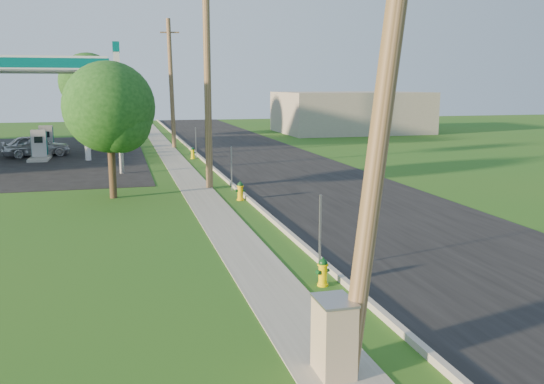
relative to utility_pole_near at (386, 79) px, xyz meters
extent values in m
plane|color=#245C1A|center=(0.60, 1.00, -4.80)|extent=(140.00, 140.00, 0.00)
cube|color=black|center=(5.10, 11.00, -4.79)|extent=(8.00, 120.00, 0.02)
cube|color=#A39F95|center=(1.10, 11.00, -4.73)|extent=(0.15, 120.00, 0.15)
cube|color=gray|center=(-0.65, 11.00, -4.79)|extent=(1.50, 120.00, 0.03)
cylinder|color=brown|center=(0.00, 0.00, -0.05)|extent=(1.31, 0.32, 9.48)
cylinder|color=brown|center=(0.00, 18.00, 0.10)|extent=(0.32, 0.32, 9.80)
cylinder|color=brown|center=(0.00, 36.00, -0.05)|extent=(0.49, 0.32, 9.50)
cube|color=brown|center=(0.00, 36.00, 3.70)|extent=(1.40, 0.10, 0.12)
cube|color=gray|center=(0.85, 5.20, -3.80)|extent=(0.05, 0.04, 2.00)
cube|color=gray|center=(0.85, 17.00, -3.80)|extent=(0.05, 0.04, 2.00)
cube|color=gray|center=(0.85, 29.20, -3.80)|extent=(0.05, 0.04, 2.00)
cylinder|color=silver|center=(-5.90, 29.70, -2.05)|extent=(0.36, 0.36, 5.50)
cylinder|color=silver|center=(-5.90, 36.30, -2.05)|extent=(0.36, 0.36, 5.50)
cube|color=#A39F95|center=(-8.90, 31.00, -4.71)|extent=(1.20, 3.20, 0.18)
cube|color=#9EA0A3|center=(-8.90, 31.00, -3.75)|extent=(0.90, 0.50, 1.70)
cube|color=#005B5A|center=(-8.90, 31.00, -3.75)|extent=(0.94, 0.40, 1.50)
cube|color=black|center=(-8.90, 30.73, -3.50)|extent=(0.50, 0.02, 0.40)
cube|color=#A39F95|center=(-8.90, 35.00, -4.71)|extent=(1.20, 3.20, 0.18)
cube|color=#9EA0A3|center=(-8.90, 35.00, -3.75)|extent=(0.90, 0.50, 1.70)
cube|color=#005B5A|center=(-8.90, 35.00, -3.75)|extent=(0.94, 0.40, 1.50)
cube|color=black|center=(-8.90, 34.73, -3.50)|extent=(0.50, 0.02, 0.40)
cylinder|color=gray|center=(-3.90, 23.50, -2.30)|extent=(0.24, 0.24, 5.00)
cube|color=silver|center=(-3.90, 23.50, 1.00)|extent=(0.30, 2.00, 2.00)
cube|color=#005B5A|center=(-3.90, 23.50, 1.80)|extent=(0.34, 2.04, 0.50)
cube|color=gray|center=(18.60, 46.00, -2.80)|extent=(14.00, 10.00, 4.00)
cylinder|color=#3D2A1C|center=(-4.30, 16.66, -3.34)|extent=(0.30, 0.30, 2.93)
sphere|color=#164214|center=(-4.30, 16.66, -0.99)|extent=(3.75, 3.75, 3.75)
sphere|color=#164214|center=(-3.90, 16.36, -1.58)|extent=(2.58, 2.58, 2.58)
cylinder|color=#3D2A1C|center=(-6.29, 44.10, -2.89)|extent=(0.30, 0.30, 3.82)
sphere|color=#164214|center=(-6.29, 44.10, 0.16)|extent=(4.89, 4.89, 4.89)
sphere|color=#164214|center=(-5.89, 43.80, -0.60)|extent=(3.36, 3.36, 3.36)
cylinder|color=#F2CF00|center=(0.56, 4.17, -4.78)|extent=(0.26, 0.26, 0.06)
cylinder|color=#F2CF00|center=(0.56, 4.17, -4.52)|extent=(0.21, 0.21, 0.56)
cylinder|color=#F2CF00|center=(0.56, 4.17, -4.28)|extent=(0.26, 0.26, 0.04)
sphere|color=#0B3C15|center=(0.56, 4.17, -4.24)|extent=(0.22, 0.22, 0.22)
cylinder|color=#0B3C15|center=(0.56, 4.17, -4.13)|extent=(0.05, 0.05, 0.06)
cylinder|color=#0B3C15|center=(0.61, 4.05, -4.45)|extent=(0.13, 0.14, 0.10)
cylinder|color=#0B3C15|center=(0.44, 4.13, -4.45)|extent=(0.12, 0.11, 0.08)
cylinder|color=#0B3C15|center=(0.69, 4.21, -4.45)|extent=(0.12, 0.11, 0.08)
cylinder|color=#E8B30A|center=(0.79, 14.80, -4.77)|extent=(0.30, 0.30, 0.06)
cylinder|color=#E8B30A|center=(0.79, 14.80, -4.48)|extent=(0.23, 0.23, 0.64)
cylinder|color=#E8B30A|center=(0.79, 14.80, -4.21)|extent=(0.30, 0.30, 0.04)
sphere|color=#0E3817|center=(0.79, 14.80, -4.17)|extent=(0.24, 0.24, 0.24)
cylinder|color=#0E3817|center=(0.79, 14.80, -4.04)|extent=(0.05, 0.05, 0.06)
cylinder|color=#0E3817|center=(0.77, 14.65, -4.40)|extent=(0.13, 0.14, 0.12)
cylinder|color=#0E3817|center=(0.64, 14.82, -4.40)|extent=(0.12, 0.11, 0.10)
cylinder|color=#0E3817|center=(0.93, 14.78, -4.40)|extent=(0.12, 0.11, 0.10)
cylinder|color=yellow|center=(0.59, 28.90, -4.77)|extent=(0.29, 0.29, 0.06)
cylinder|color=yellow|center=(0.59, 28.90, -4.50)|extent=(0.23, 0.23, 0.61)
cylinder|color=yellow|center=(0.59, 28.90, -4.23)|extent=(0.29, 0.29, 0.04)
sphere|color=#073619|center=(0.59, 28.90, -4.19)|extent=(0.24, 0.24, 0.24)
cylinder|color=#073619|center=(0.59, 28.90, -4.07)|extent=(0.05, 0.05, 0.06)
cylinder|color=#073619|center=(0.55, 28.76, -4.41)|extent=(0.14, 0.15, 0.11)
cylinder|color=#073619|center=(0.46, 28.94, -4.41)|extent=(0.12, 0.12, 0.09)
cylinder|color=#073619|center=(0.73, 28.86, -4.41)|extent=(0.12, 0.12, 0.09)
cube|color=tan|center=(-0.73, 0.09, -4.16)|extent=(0.55, 0.73, 1.28)
cube|color=gray|center=(-0.73, 0.09, -3.51)|extent=(0.59, 0.77, 0.04)
imported|color=#B7B9BF|center=(-9.33, 32.77, -4.08)|extent=(4.50, 2.57, 1.44)
camera|label=1|loc=(-3.96, -8.13, -0.09)|focal=38.00mm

